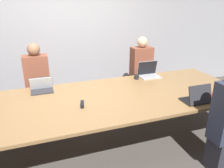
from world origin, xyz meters
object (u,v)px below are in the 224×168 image
object	(u,v)px
person_far_midleft	(38,85)
laptop_near_right	(197,97)
stapler	(82,104)
laptop_far_right	(148,72)
cup_far_right	(137,77)
cup_near_right	(208,95)
person_far_right	(141,73)
laptop_far_midleft	(42,87)

from	to	relation	value
person_far_midleft	laptop_near_right	distance (m)	2.53
stapler	laptop_near_right	bearing A→B (deg)	-3.14
laptop_far_right	cup_far_right	size ratio (longest dim) A/B	4.51
cup_far_right	cup_near_right	world-z (taller)	cup_far_right
person_far_right	stapler	xyz separation A→B (m)	(-1.42, -1.15, 0.08)
person_far_midleft	stapler	xyz separation A→B (m)	(0.52, -1.14, 0.08)
person_far_midleft	laptop_near_right	world-z (taller)	person_far_midleft
laptop_far_midleft	cup_near_right	bearing A→B (deg)	-24.71
laptop_far_midleft	stapler	size ratio (longest dim) A/B	2.12
laptop_far_right	stapler	bearing A→B (deg)	-150.69
cup_far_right	person_far_midleft	distance (m)	1.69
person_far_midleft	stapler	bearing A→B (deg)	-65.39
cup_near_right	stapler	size ratio (longest dim) A/B	0.57
person_far_right	stapler	bearing A→B (deg)	-140.85
laptop_far_right	person_far_midleft	world-z (taller)	person_far_midleft
laptop_far_right	laptop_near_right	bearing A→B (deg)	-85.06
cup_far_right	laptop_far_midleft	distance (m)	1.58
laptop_far_right	person_far_right	size ratio (longest dim) A/B	0.26
laptop_far_right	cup_near_right	bearing A→B (deg)	-71.69
person_far_right	laptop_far_midleft	bearing A→B (deg)	-166.12
person_far_right	person_far_midleft	bearing A→B (deg)	-179.73
laptop_far_right	cup_near_right	world-z (taller)	laptop_far_right
laptop_near_right	cup_near_right	xyz separation A→B (m)	(0.26, 0.08, -0.04)
person_far_right	cup_near_right	world-z (taller)	person_far_right
laptop_far_right	cup_far_right	distance (m)	0.27
person_far_midleft	cup_far_right	bearing A→B (deg)	-15.09
cup_far_right	person_far_midleft	xyz separation A→B (m)	(-1.63, 0.44, -0.10)
cup_near_right	stapler	distance (m)	1.77
laptop_far_right	laptop_near_right	world-z (taller)	laptop_far_right
stapler	cup_far_right	bearing A→B (deg)	44.67
cup_near_right	laptop_near_right	bearing A→B (deg)	-163.83
laptop_far_right	person_far_midleft	distance (m)	1.94
cup_far_right	stapler	size ratio (longest dim) A/B	0.52
cup_far_right	cup_near_right	xyz separation A→B (m)	(0.63, -1.03, -0.00)
person_far_right	laptop_far_midleft	xyz separation A→B (m)	(-1.89, -0.47, 0.12)
laptop_near_right	person_far_midleft	bearing A→B (deg)	-37.81
laptop_far_right	stapler	size ratio (longest dim) A/B	2.34
laptop_near_right	stapler	size ratio (longest dim) A/B	2.20
cup_near_right	laptop_far_midleft	bearing A→B (deg)	155.29
person_far_midleft	cup_near_right	bearing A→B (deg)	-33.12
laptop_far_right	cup_near_right	size ratio (longest dim) A/B	4.10
laptop_near_right	person_far_right	bearing A→B (deg)	-87.91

